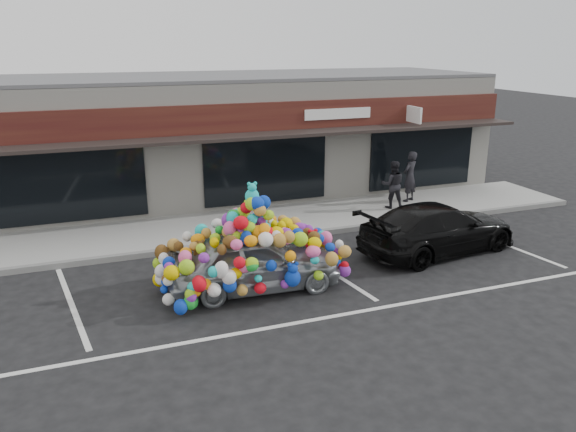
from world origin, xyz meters
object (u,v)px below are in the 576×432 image
object	(u,v)px
black_sedan	(438,228)
pedestrian_a	(410,176)
pedestrian_b	(393,184)
toy_car	(254,255)

from	to	relation	value
black_sedan	pedestrian_a	bearing A→B (deg)	-30.98
black_sedan	pedestrian_a	distance (m)	4.55
pedestrian_a	pedestrian_b	xyz separation A→B (m)	(-0.97, -0.52, -0.08)
toy_car	pedestrian_a	distance (m)	8.52
black_sedan	pedestrian_a	world-z (taller)	pedestrian_a
black_sedan	pedestrian_b	distance (m)	3.77
black_sedan	pedestrian_a	size ratio (longest dim) A/B	2.64
black_sedan	pedestrian_b	xyz separation A→B (m)	(0.75, 3.68, 0.27)
toy_car	pedestrian_b	bearing A→B (deg)	-51.94
toy_car	pedestrian_b	xyz separation A→B (m)	(6.10, 4.24, 0.11)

